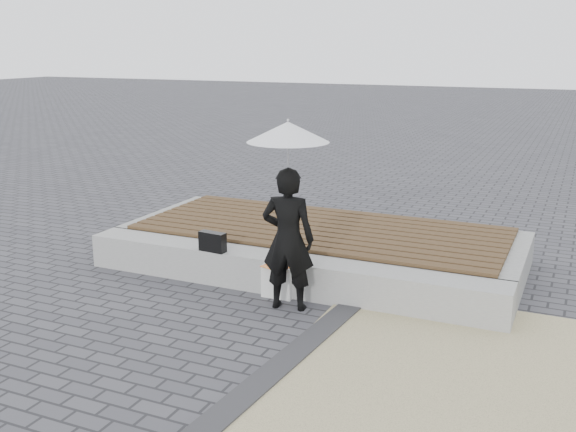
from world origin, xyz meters
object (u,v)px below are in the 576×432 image
(parasol, at_px, (288,132))
(seating_ledge, at_px, (283,273))
(handbag, at_px, (213,242))
(canvas_tote, at_px, (278,281))
(woman, at_px, (288,239))

(parasol, bearing_deg, seating_ledge, 120.97)
(seating_ledge, distance_m, handbag, 0.88)
(canvas_tote, bearing_deg, parasol, -46.51)
(woman, bearing_deg, canvas_tote, -55.34)
(parasol, bearing_deg, handbag, 164.82)
(seating_ledge, distance_m, parasol, 1.74)
(canvas_tote, bearing_deg, handbag, 174.94)
(handbag, bearing_deg, woman, -9.74)
(woman, relative_size, parasol, 1.42)
(seating_ledge, xyz_separation_m, woman, (0.27, -0.46, 0.55))
(parasol, height_order, canvas_tote, parasol)
(handbag, distance_m, canvas_tote, 0.92)
(woman, distance_m, canvas_tote, 0.66)
(seating_ledge, relative_size, woman, 3.32)
(woman, xyz_separation_m, canvas_tote, (-0.23, 0.23, -0.57))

